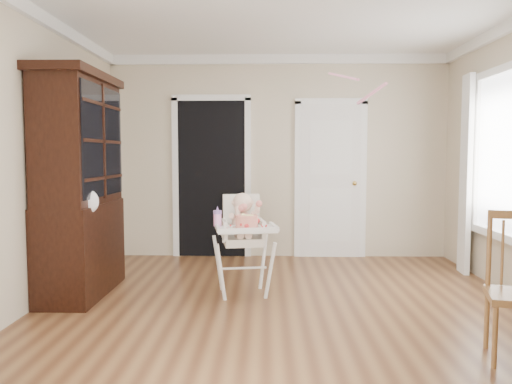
{
  "coord_description": "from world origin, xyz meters",
  "views": [
    {
      "loc": [
        -0.15,
        -4.23,
        1.39
      ],
      "look_at": [
        -0.26,
        0.53,
        1.03
      ],
      "focal_mm": 35.0,
      "sensor_mm": 36.0,
      "label": 1
    }
  ],
  "objects_px": {
    "cake": "(247,222)",
    "china_cabinet": "(80,185)",
    "high_chair": "(243,232)",
    "sippy_cup": "(217,218)"
  },
  "relations": [
    {
      "from": "cake",
      "to": "china_cabinet",
      "type": "relative_size",
      "value": 0.12
    },
    {
      "from": "china_cabinet",
      "to": "high_chair",
      "type": "bearing_deg",
      "value": 0.51
    },
    {
      "from": "high_chair",
      "to": "china_cabinet",
      "type": "height_order",
      "value": "china_cabinet"
    },
    {
      "from": "high_chair",
      "to": "sippy_cup",
      "type": "xyz_separation_m",
      "value": [
        -0.24,
        -0.14,
        0.16
      ]
    },
    {
      "from": "high_chair",
      "to": "cake",
      "type": "distance_m",
      "value": 0.3
    },
    {
      "from": "cake",
      "to": "china_cabinet",
      "type": "xyz_separation_m",
      "value": [
        -1.65,
        0.25,
        0.33
      ]
    },
    {
      "from": "sippy_cup",
      "to": "china_cabinet",
      "type": "distance_m",
      "value": 1.4
    },
    {
      "from": "sippy_cup",
      "to": "china_cabinet",
      "type": "relative_size",
      "value": 0.09
    },
    {
      "from": "cake",
      "to": "sippy_cup",
      "type": "height_order",
      "value": "sippy_cup"
    },
    {
      "from": "sippy_cup",
      "to": "cake",
      "type": "bearing_deg",
      "value": -23.52
    }
  ]
}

